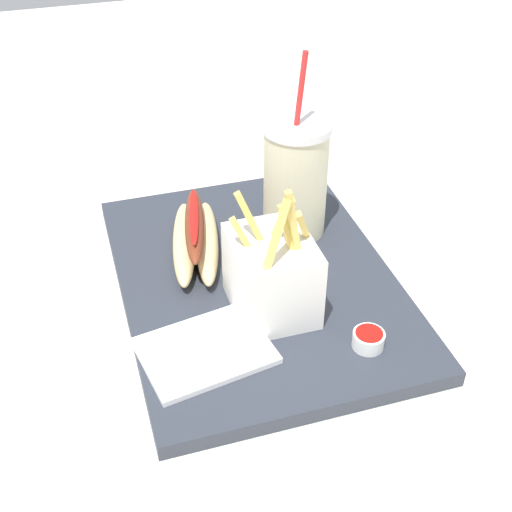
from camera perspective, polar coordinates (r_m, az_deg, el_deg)
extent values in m
cube|color=silver|center=(0.87, 0.00, -3.15)|extent=(2.40, 2.40, 0.02)
cube|color=#2D333D|center=(0.85, 0.00, -2.13)|extent=(0.44, 0.33, 0.02)
cylinder|color=beige|center=(0.89, 3.27, 6.15)|extent=(0.08, 0.08, 0.15)
cylinder|color=white|center=(0.85, 3.46, 10.69)|extent=(0.09, 0.09, 0.01)
cylinder|color=red|center=(0.82, 3.73, 13.48)|extent=(0.01, 0.02, 0.10)
cube|color=white|center=(0.77, 1.39, -1.62)|extent=(0.10, 0.09, 0.09)
cube|color=#E5C660|center=(0.74, 3.91, 2.48)|extent=(0.03, 0.03, 0.06)
cube|color=#E5C660|center=(0.74, 1.97, 2.58)|extent=(0.04, 0.02, 0.09)
cube|color=#E5C660|center=(0.70, 1.63, 1.43)|extent=(0.03, 0.04, 0.08)
cube|color=#E5C660|center=(0.74, -0.89, 1.19)|extent=(0.01, 0.03, 0.06)
cube|color=#E5C660|center=(0.71, 3.11, 2.62)|extent=(0.01, 0.02, 0.09)
cube|color=#E5C660|center=(0.73, 2.59, 2.10)|extent=(0.02, 0.02, 0.06)
cube|color=#E5C660|center=(0.74, -0.34, 2.75)|extent=(0.02, 0.04, 0.08)
ellipsoid|color=#E5C689|center=(0.88, -5.97, 1.10)|extent=(0.18, 0.07, 0.03)
ellipsoid|color=#E5C689|center=(0.88, -4.09, 1.20)|extent=(0.18, 0.07, 0.03)
ellipsoid|color=maroon|center=(0.86, -5.12, 2.60)|extent=(0.16, 0.06, 0.02)
ellipsoid|color=red|center=(0.86, -5.17, 3.31)|extent=(0.12, 0.04, 0.01)
cylinder|color=white|center=(0.76, 9.29, -6.85)|extent=(0.04, 0.04, 0.02)
cylinder|color=#B2140F|center=(0.76, 9.34, -6.46)|extent=(0.03, 0.03, 0.01)
cube|color=white|center=(0.75, -4.23, -7.82)|extent=(0.12, 0.15, 0.01)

